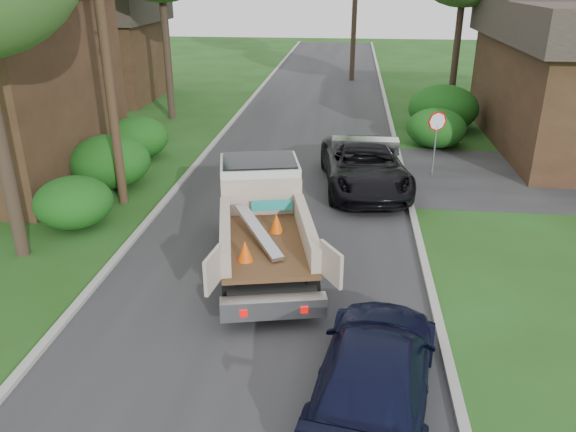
{
  "coord_description": "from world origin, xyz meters",
  "views": [
    {
      "loc": [
        1.96,
        -11.88,
        7.05
      ],
      "look_at": [
        0.46,
        1.66,
        1.2
      ],
      "focal_mm": 35.0,
      "sensor_mm": 36.0,
      "label": 1
    }
  ],
  "objects_px": {
    "house_left_far": "(97,47)",
    "navy_suv": "(375,369)",
    "utility_pole": "(105,43)",
    "flatbed_truck": "(262,209)",
    "black_pickup": "(364,166)",
    "stop_sign": "(436,130)"
  },
  "relations": [
    {
      "from": "house_left_far",
      "to": "navy_suv",
      "type": "bearing_deg",
      "value": -58.03
    },
    {
      "from": "navy_suv",
      "to": "black_pickup",
      "type": "bearing_deg",
      "value": -80.66
    },
    {
      "from": "stop_sign",
      "to": "black_pickup",
      "type": "height_order",
      "value": "stop_sign"
    },
    {
      "from": "stop_sign",
      "to": "flatbed_truck",
      "type": "relative_size",
      "value": 0.38
    },
    {
      "from": "house_left_far",
      "to": "flatbed_truck",
      "type": "bearing_deg",
      "value": -56.61
    },
    {
      "from": "house_left_far",
      "to": "black_pickup",
      "type": "height_order",
      "value": "house_left_far"
    },
    {
      "from": "black_pickup",
      "to": "house_left_far",
      "type": "bearing_deg",
      "value": 130.65
    },
    {
      "from": "stop_sign",
      "to": "black_pickup",
      "type": "xyz_separation_m",
      "value": [
        -2.63,
        -1.68,
        -0.94
      ]
    },
    {
      "from": "black_pickup",
      "to": "utility_pole",
      "type": "bearing_deg",
      "value": -170.74
    },
    {
      "from": "navy_suv",
      "to": "flatbed_truck",
      "type": "bearing_deg",
      "value": -54.21
    },
    {
      "from": "stop_sign",
      "to": "house_left_far",
      "type": "relative_size",
      "value": 0.33
    },
    {
      "from": "black_pickup",
      "to": "stop_sign",
      "type": "bearing_deg",
      "value": 25.66
    },
    {
      "from": "flatbed_truck",
      "to": "navy_suv",
      "type": "relative_size",
      "value": 1.32
    },
    {
      "from": "utility_pole",
      "to": "navy_suv",
      "type": "xyz_separation_m",
      "value": [
        8.08,
        -8.78,
        -4.47
      ]
    },
    {
      "from": "house_left_far",
      "to": "navy_suv",
      "type": "height_order",
      "value": "house_left_far"
    },
    {
      "from": "utility_pole",
      "to": "house_left_far",
      "type": "xyz_separation_m",
      "value": [
        -8.02,
        17.02,
        -2.12
      ]
    },
    {
      "from": "stop_sign",
      "to": "navy_suv",
      "type": "relative_size",
      "value": 0.51
    },
    {
      "from": "utility_pole",
      "to": "navy_suv",
      "type": "height_order",
      "value": "utility_pole"
    },
    {
      "from": "utility_pole",
      "to": "navy_suv",
      "type": "relative_size",
      "value": 2.05
    },
    {
      "from": "house_left_far",
      "to": "navy_suv",
      "type": "relative_size",
      "value": 1.55
    },
    {
      "from": "stop_sign",
      "to": "utility_pole",
      "type": "distance_m",
      "value": 11.91
    },
    {
      "from": "house_left_far",
      "to": "black_pickup",
      "type": "bearing_deg",
      "value": -42.43
    }
  ]
}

